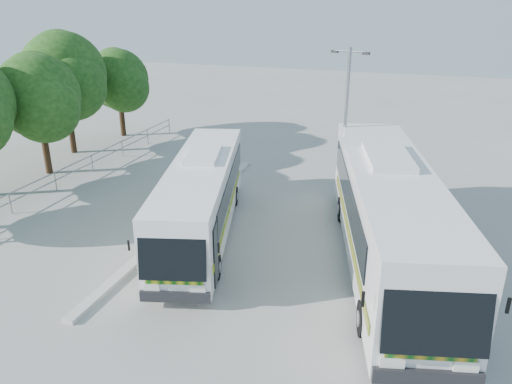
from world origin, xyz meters
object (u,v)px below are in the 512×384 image
(coach_main, at_px, (201,196))
(coach_adjacent, at_px, (388,214))
(lamppost, at_px, (345,121))
(tree_far_c, at_px, (39,96))
(tree_far_d, at_px, (65,74))
(tree_far_e, at_px, (119,80))

(coach_main, distance_m, coach_adjacent, 7.33)
(lamppost, bearing_deg, coach_adjacent, -50.35)
(tree_far_c, height_order, coach_main, tree_far_c)
(tree_far_c, bearing_deg, coach_main, -20.59)
(tree_far_c, distance_m, coach_main, 12.17)
(tree_far_d, bearing_deg, coach_adjacent, -22.34)
(tree_far_e, bearing_deg, coach_main, -46.78)
(tree_far_e, xyz_separation_m, coach_adjacent, (18.95, -12.57, -1.87))
(coach_main, height_order, coach_adjacent, coach_adjacent)
(lamppost, bearing_deg, tree_far_c, -161.89)
(tree_far_c, relative_size, tree_far_e, 1.10)
(tree_far_d, relative_size, coach_adjacent, 0.54)
(tree_far_d, relative_size, coach_main, 0.65)
(tree_far_e, bearing_deg, lamppost, -23.67)
(tree_far_e, xyz_separation_m, coach_main, (11.64, -12.38, -2.21))
(tree_far_d, xyz_separation_m, coach_main, (12.32, -7.88, -3.14))
(lamppost, bearing_deg, tree_far_d, -174.44)
(tree_far_c, relative_size, coach_adjacent, 0.48)
(coach_main, bearing_deg, tree_far_d, 131.91)
(coach_main, xyz_separation_m, lamppost, (4.80, 5.17, 2.27))
(tree_far_e, relative_size, coach_main, 0.53)
(coach_adjacent, distance_m, lamppost, 6.23)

